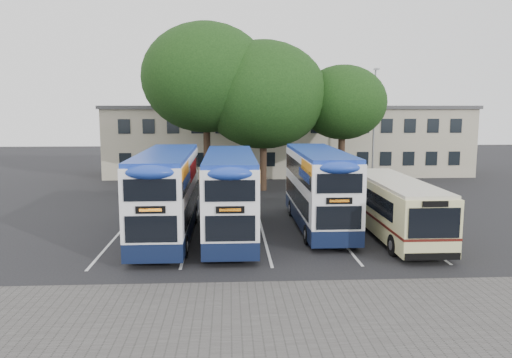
{
  "coord_description": "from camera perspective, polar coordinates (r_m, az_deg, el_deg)",
  "views": [
    {
      "loc": [
        -5.36,
        -18.77,
        6.1
      ],
      "look_at": [
        -4.08,
        5.0,
        2.65
      ],
      "focal_mm": 35.0,
      "sensor_mm": 36.0,
      "label": 1
    }
  ],
  "objects": [
    {
      "name": "lamp_post",
      "position": [
        40.38,
        13.35,
        6.6
      ],
      "size": [
        0.25,
        1.05,
        9.06
      ],
      "color": "gray",
      "rests_on": "ground"
    },
    {
      "name": "bus_single",
      "position": [
        24.45,
        15.51,
        -2.8
      ],
      "size": [
        2.32,
        9.12,
        2.72
      ],
      "color": "beige",
      "rests_on": "ground"
    },
    {
      "name": "tree_right",
      "position": [
        37.5,
        9.88,
        8.6
      ],
      "size": [
        6.41,
        6.41,
        9.14
      ],
      "color": "black",
      "rests_on": "ground"
    },
    {
      "name": "depot_building",
      "position": [
        46.16,
        3.6,
        4.58
      ],
      "size": [
        32.4,
        8.4,
        6.2
      ],
      "color": "#ADA88B",
      "rests_on": "ground"
    },
    {
      "name": "tree_mid",
      "position": [
        36.3,
        0.85,
        9.58
      ],
      "size": [
        9.08,
        9.08,
        10.81
      ],
      "color": "black",
      "rests_on": "ground"
    },
    {
      "name": "bay_lines",
      "position": [
        24.59,
        0.77,
        -6.1
      ],
      "size": [
        14.12,
        11.0,
        0.01
      ],
      "color": "silver",
      "rests_on": "ground"
    },
    {
      "name": "ground",
      "position": [
        20.45,
        12.42,
        -9.3
      ],
      "size": [
        120.0,
        120.0,
        0.0
      ],
      "primitive_type": "plane",
      "color": "black",
      "rests_on": "ground"
    },
    {
      "name": "paving_strip",
      "position": [
        15.43,
        10.1,
        -15.16
      ],
      "size": [
        40.0,
        6.0,
        0.01
      ],
      "primitive_type": "cube",
      "color": "#595654",
      "rests_on": "ground"
    },
    {
      "name": "bus_dd_left",
      "position": [
        23.57,
        -10.14,
        -1.34
      ],
      "size": [
        2.35,
        9.7,
        4.04
      ],
      "color": "#0F1937",
      "rests_on": "ground"
    },
    {
      "name": "tree_left",
      "position": [
        36.59,
        -5.74,
        11.43
      ],
      "size": [
        9.22,
        9.22,
        12.08
      ],
      "color": "black",
      "rests_on": "ground"
    },
    {
      "name": "bus_dd_mid",
      "position": [
        23.39,
        -3.0,
        -1.41
      ],
      "size": [
        2.3,
        9.48,
        3.95
      ],
      "color": "#0F1937",
      "rests_on": "ground"
    },
    {
      "name": "bus_dd_right",
      "position": [
        25.35,
        7.16,
        -0.72
      ],
      "size": [
        2.29,
        9.47,
        3.94
      ],
      "color": "#0F1937",
      "rests_on": "ground"
    }
  ]
}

